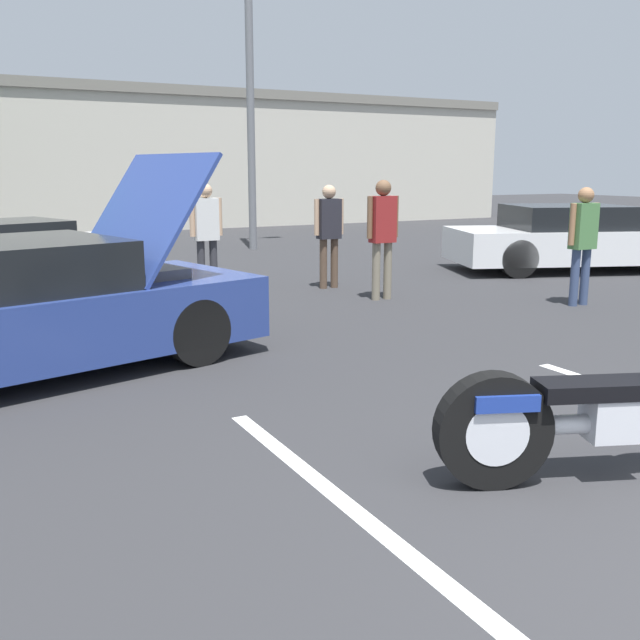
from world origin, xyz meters
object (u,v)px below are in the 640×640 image
object	(u,v)px
motorcycle	(634,414)
spectator_by_show_car	(383,229)
light_pole	(253,66)
spectator_midground	(329,228)
show_car_hood_open	(28,309)
parked_car_right_row	(572,239)
spectator_near_motorcycle	(583,236)
parked_car_mid_row	(12,252)
spectator_far_lot	(206,228)

from	to	relation	value
motorcycle	spectator_by_show_car	distance (m)	6.32
light_pole	spectator_midground	distance (m)	6.78
show_car_hood_open	spectator_by_show_car	xyz separation A→B (m)	(5.00, 1.72, 0.42)
parked_car_right_row	light_pole	bearing A→B (deg)	142.13
spectator_near_motorcycle	spectator_by_show_car	xyz separation A→B (m)	(-2.20, 1.69, 0.06)
show_car_hood_open	spectator_near_motorcycle	distance (m)	7.21
light_pole	spectator_by_show_car	xyz separation A→B (m)	(-1.02, -7.13, -3.15)
spectator_midground	spectator_by_show_car	bearing A→B (deg)	-81.54
parked_car_mid_row	spectator_far_lot	xyz separation A→B (m)	(2.58, -2.47, 0.48)
light_pole	motorcycle	size ratio (longest dim) A/B	3.18
show_car_hood_open	spectator_far_lot	size ratio (longest dim) A/B	2.74
motorcycle	parked_car_right_row	distance (m)	9.72
parked_car_right_row	spectator_midground	xyz separation A→B (m)	(-5.03, 0.34, 0.38)
light_pole	parked_car_right_row	xyz separation A→B (m)	(3.82, -6.19, -3.59)
spectator_near_motorcycle	light_pole	bearing A→B (deg)	97.64
motorcycle	spectator_near_motorcycle	distance (m)	6.03
parked_car_right_row	show_car_hood_open	bearing A→B (deg)	-144.47
light_pole	spectator_by_show_car	bearing A→B (deg)	-98.15
show_car_hood_open	parked_car_mid_row	world-z (taller)	show_car_hood_open
light_pole	show_car_hood_open	xyz separation A→B (m)	(-6.02, -8.84, -3.57)
spectator_far_lot	motorcycle	bearing A→B (deg)	-89.82
spectator_near_motorcycle	parked_car_mid_row	bearing A→B (deg)	138.81
spectator_near_motorcycle	spectator_by_show_car	world-z (taller)	spectator_by_show_car
light_pole	parked_car_mid_row	size ratio (longest dim) A/B	1.72
show_car_hood_open	spectator_midground	xyz separation A→B (m)	(4.81, 2.99, 0.36)
light_pole	spectator_near_motorcycle	distance (m)	9.45
motorcycle	spectator_midground	xyz separation A→B (m)	(1.83, 7.23, 0.55)
spectator_by_show_car	spectator_midground	size ratio (longest dim) A/B	1.06
spectator_midground	spectator_far_lot	xyz separation A→B (m)	(-1.85, 0.54, 0.02)
spectator_by_show_car	spectator_midground	xyz separation A→B (m)	(-0.19, 1.27, -0.06)
light_pole	spectator_near_motorcycle	size ratio (longest dim) A/B	4.63
parked_car_right_row	spectator_near_motorcycle	distance (m)	3.74
light_pole	spectator_midground	bearing A→B (deg)	-101.68
parked_car_right_row	spectator_near_motorcycle	world-z (taller)	spectator_near_motorcycle
show_car_hood_open	parked_car_right_row	size ratio (longest dim) A/B	0.93
show_car_hood_open	parked_car_right_row	world-z (taller)	show_car_hood_open
light_pole	motorcycle	distance (m)	13.95
light_pole	motorcycle	xyz separation A→B (m)	(-3.04, -13.08, -3.76)
parked_car_mid_row	spectator_midground	xyz separation A→B (m)	(4.43, -3.01, 0.46)
spectator_far_lot	show_car_hood_open	bearing A→B (deg)	-129.95
show_car_hood_open	parked_car_mid_row	xyz separation A→B (m)	(0.38, 6.00, -0.10)
motorcycle	show_car_hood_open	size ratio (longest dim) A/B	0.52
light_pole	parked_car_right_row	world-z (taller)	light_pole
show_car_hood_open	parked_car_right_row	bearing A→B (deg)	0.97
parked_car_mid_row	parked_car_right_row	bearing A→B (deg)	-38.09
spectator_far_lot	spectator_by_show_car	bearing A→B (deg)	-41.61
light_pole	spectator_by_show_car	distance (m)	7.86
motorcycle	spectator_near_motorcycle	bearing A→B (deg)	66.67
light_pole	parked_car_mid_row	world-z (taller)	light_pole
parked_car_right_row	spectator_near_motorcycle	size ratio (longest dim) A/B	2.99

